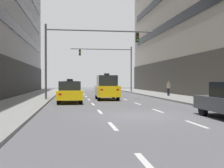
# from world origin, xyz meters

# --- Properties ---
(ground_plane) EXTENTS (120.00, 120.00, 0.00)m
(ground_plane) POSITION_xyz_m (0.00, 0.00, 0.00)
(ground_plane) COLOR slate
(lane_stripe_l1_s2) EXTENTS (0.16, 2.00, 0.01)m
(lane_stripe_l1_s2) POSITION_xyz_m (-1.66, -8.00, 0.00)
(lane_stripe_l1_s2) COLOR silver
(lane_stripe_l1_s2) RESTS_ON ground
(lane_stripe_l1_s3) EXTENTS (0.16, 2.00, 0.01)m
(lane_stripe_l1_s3) POSITION_xyz_m (-1.66, -3.00, 0.00)
(lane_stripe_l1_s3) COLOR silver
(lane_stripe_l1_s3) RESTS_ON ground
(lane_stripe_l1_s4) EXTENTS (0.16, 2.00, 0.01)m
(lane_stripe_l1_s4) POSITION_xyz_m (-1.66, 2.00, 0.00)
(lane_stripe_l1_s4) COLOR silver
(lane_stripe_l1_s4) RESTS_ON ground
(lane_stripe_l1_s5) EXTENTS (0.16, 2.00, 0.01)m
(lane_stripe_l1_s5) POSITION_xyz_m (-1.66, 7.00, 0.00)
(lane_stripe_l1_s5) COLOR silver
(lane_stripe_l1_s5) RESTS_ON ground
(lane_stripe_l1_s6) EXTENTS (0.16, 2.00, 0.01)m
(lane_stripe_l1_s6) POSITION_xyz_m (-1.66, 12.00, 0.00)
(lane_stripe_l1_s6) COLOR silver
(lane_stripe_l1_s6) RESTS_ON ground
(lane_stripe_l1_s7) EXTENTS (0.16, 2.00, 0.01)m
(lane_stripe_l1_s7) POSITION_xyz_m (-1.66, 17.00, 0.00)
(lane_stripe_l1_s7) COLOR silver
(lane_stripe_l1_s7) RESTS_ON ground
(lane_stripe_l1_s8) EXTENTS (0.16, 2.00, 0.01)m
(lane_stripe_l1_s8) POSITION_xyz_m (-1.66, 22.00, 0.00)
(lane_stripe_l1_s8) COLOR silver
(lane_stripe_l1_s8) RESTS_ON ground
(lane_stripe_l1_s9) EXTENTS (0.16, 2.00, 0.01)m
(lane_stripe_l1_s9) POSITION_xyz_m (-1.66, 27.00, 0.00)
(lane_stripe_l1_s9) COLOR silver
(lane_stripe_l1_s9) RESTS_ON ground
(lane_stripe_l1_s10) EXTENTS (0.16, 2.00, 0.01)m
(lane_stripe_l1_s10) POSITION_xyz_m (-1.66, 32.00, 0.00)
(lane_stripe_l1_s10) COLOR silver
(lane_stripe_l1_s10) RESTS_ON ground
(lane_stripe_l2_s3) EXTENTS (0.16, 2.00, 0.01)m
(lane_stripe_l2_s3) POSITION_xyz_m (1.66, -3.00, 0.00)
(lane_stripe_l2_s3) COLOR silver
(lane_stripe_l2_s3) RESTS_ON ground
(lane_stripe_l2_s4) EXTENTS (0.16, 2.00, 0.01)m
(lane_stripe_l2_s4) POSITION_xyz_m (1.66, 2.00, 0.00)
(lane_stripe_l2_s4) COLOR silver
(lane_stripe_l2_s4) RESTS_ON ground
(lane_stripe_l2_s5) EXTENTS (0.16, 2.00, 0.01)m
(lane_stripe_l2_s5) POSITION_xyz_m (1.66, 7.00, 0.00)
(lane_stripe_l2_s5) COLOR silver
(lane_stripe_l2_s5) RESTS_ON ground
(lane_stripe_l2_s6) EXTENTS (0.16, 2.00, 0.01)m
(lane_stripe_l2_s6) POSITION_xyz_m (1.66, 12.00, 0.00)
(lane_stripe_l2_s6) COLOR silver
(lane_stripe_l2_s6) RESTS_ON ground
(lane_stripe_l2_s7) EXTENTS (0.16, 2.00, 0.01)m
(lane_stripe_l2_s7) POSITION_xyz_m (1.66, 17.00, 0.00)
(lane_stripe_l2_s7) COLOR silver
(lane_stripe_l2_s7) RESTS_ON ground
(lane_stripe_l2_s8) EXTENTS (0.16, 2.00, 0.01)m
(lane_stripe_l2_s8) POSITION_xyz_m (1.66, 22.00, 0.00)
(lane_stripe_l2_s8) COLOR silver
(lane_stripe_l2_s8) RESTS_ON ground
(lane_stripe_l2_s9) EXTENTS (0.16, 2.00, 0.01)m
(lane_stripe_l2_s9) POSITION_xyz_m (1.66, 27.00, 0.00)
(lane_stripe_l2_s9) COLOR silver
(lane_stripe_l2_s9) RESTS_ON ground
(lane_stripe_l2_s10) EXTENTS (0.16, 2.00, 0.01)m
(lane_stripe_l2_s10) POSITION_xyz_m (1.66, 32.00, 0.00)
(lane_stripe_l2_s10) COLOR silver
(lane_stripe_l2_s10) RESTS_ON ground
(taxi_driving_0) EXTENTS (1.96, 4.56, 2.38)m
(taxi_driving_0) POSITION_xyz_m (-0.06, 11.81, 1.09)
(taxi_driving_0) COLOR black
(taxi_driving_0) RESTS_ON ground
(taxi_driving_1) EXTENTS (2.04, 4.54, 1.86)m
(taxi_driving_1) POSITION_xyz_m (-3.29, 18.55, 0.83)
(taxi_driving_1) COLOR black
(taxi_driving_1) RESTS_ON ground
(taxi_driving_2) EXTENTS (1.87, 4.46, 1.85)m
(taxi_driving_2) POSITION_xyz_m (-3.35, 8.48, 0.82)
(taxi_driving_2) COLOR black
(taxi_driving_2) RESTS_ON ground
(traffic_signal_0) EXTENTS (9.51, 0.35, 6.42)m
(traffic_signal_0) POSITION_xyz_m (-2.48, 11.07, 4.63)
(traffic_signal_0) COLOR #4C4C51
(traffic_signal_0) RESTS_ON sidewalk_left
(traffic_signal_1) EXTENTS (8.86, 0.35, 6.56)m
(traffic_signal_1) POSITION_xyz_m (2.75, 26.72, 4.69)
(traffic_signal_1) COLOR #4C4C51
(traffic_signal_1) RESTS_ON sidewalk_right
(pedestrian_0) EXTENTS (0.32, 0.49, 1.52)m
(pedestrian_0) POSITION_xyz_m (6.90, 14.98, 1.01)
(pedestrian_0) COLOR black
(pedestrian_0) RESTS_ON sidewalk_right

